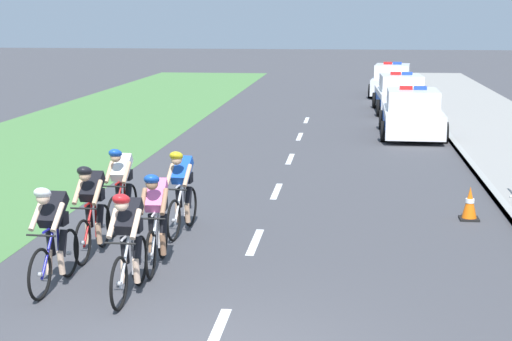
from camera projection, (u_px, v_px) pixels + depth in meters
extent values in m
cube|color=#9E9E99|center=(463.00, 154.00, 21.92)|extent=(0.16, 60.00, 0.13)
cube|color=#4C7F42|center=(42.00, 148.00, 23.30)|extent=(7.00, 60.00, 0.01)
cube|color=white|center=(217.00, 333.00, 9.81)|extent=(0.14, 1.60, 0.01)
cube|color=white|center=(255.00, 242.00, 13.70)|extent=(0.14, 1.60, 0.01)
cube|color=white|center=(276.00, 191.00, 17.60)|extent=(0.14, 1.60, 0.01)
cube|color=white|center=(290.00, 159.00, 21.50)|extent=(0.14, 1.60, 0.01)
cube|color=white|center=(300.00, 137.00, 25.40)|extent=(0.14, 1.60, 0.01)
cube|color=white|center=(306.00, 120.00, 29.30)|extent=(0.14, 1.60, 0.01)
torus|color=black|center=(40.00, 274.00, 10.87)|extent=(0.08, 0.73, 0.72)
cylinder|color=#99999E|center=(40.00, 274.00, 10.87)|extent=(0.06, 0.06, 0.06)
torus|color=black|center=(69.00, 253.00, 11.84)|extent=(0.08, 0.73, 0.72)
cylinder|color=#99999E|center=(69.00, 253.00, 11.84)|extent=(0.06, 0.06, 0.06)
cylinder|color=#1E1E99|center=(52.00, 227.00, 11.20)|extent=(0.06, 0.55, 0.04)
cylinder|color=#1E1E99|center=(48.00, 253.00, 11.09)|extent=(0.06, 0.48, 0.63)
cylinder|color=#1E1E99|center=(58.00, 244.00, 11.45)|extent=(0.04, 0.04, 0.65)
cylinder|color=black|center=(41.00, 236.00, 10.87)|extent=(0.42, 0.05, 0.03)
cube|color=black|center=(57.00, 221.00, 11.39)|extent=(0.11, 0.22, 0.05)
cube|color=black|center=(53.00, 210.00, 11.23)|extent=(0.31, 0.55, 0.47)
cube|color=black|center=(57.00, 219.00, 11.37)|extent=(0.29, 0.21, 0.18)
cylinder|color=black|center=(63.00, 243.00, 11.37)|extent=(0.12, 0.23, 0.40)
cylinder|color=beige|center=(61.00, 263.00, 11.34)|extent=(0.10, 0.16, 0.36)
cylinder|color=black|center=(51.00, 243.00, 11.40)|extent=(0.12, 0.17, 0.40)
cylinder|color=beige|center=(49.00, 262.00, 11.37)|extent=(0.10, 0.13, 0.36)
cylinder|color=beige|center=(58.00, 217.00, 11.00)|extent=(0.10, 0.40, 0.35)
cylinder|color=beige|center=(36.00, 216.00, 11.05)|extent=(0.10, 0.40, 0.35)
sphere|color=beige|center=(43.00, 198.00, 10.89)|extent=(0.19, 0.19, 0.19)
ellipsoid|color=white|center=(42.00, 193.00, 10.87)|extent=(0.25, 0.33, 0.24)
torus|color=black|center=(119.00, 284.00, 10.50)|extent=(0.06, 0.72, 0.72)
cylinder|color=#99999E|center=(119.00, 284.00, 10.50)|extent=(0.06, 0.06, 0.06)
torus|color=black|center=(140.00, 261.00, 11.47)|extent=(0.06, 0.72, 0.72)
cylinder|color=#99999E|center=(140.00, 261.00, 11.47)|extent=(0.06, 0.06, 0.06)
cylinder|color=silver|center=(128.00, 235.00, 10.83)|extent=(0.04, 0.55, 0.04)
cylinder|color=silver|center=(125.00, 262.00, 10.73)|extent=(0.05, 0.48, 0.63)
cylinder|color=silver|center=(132.00, 252.00, 11.09)|extent=(0.04, 0.04, 0.65)
cylinder|color=black|center=(120.00, 243.00, 10.50)|extent=(0.42, 0.03, 0.03)
cube|color=black|center=(132.00, 228.00, 11.02)|extent=(0.10, 0.22, 0.05)
cube|color=black|center=(129.00, 216.00, 10.86)|extent=(0.29, 0.55, 0.45)
cube|color=black|center=(131.00, 225.00, 11.00)|extent=(0.28, 0.20, 0.18)
cylinder|color=black|center=(138.00, 251.00, 11.01)|extent=(0.11, 0.23, 0.40)
cylinder|color=beige|center=(136.00, 271.00, 10.98)|extent=(0.09, 0.16, 0.36)
cylinder|color=black|center=(125.00, 250.00, 11.03)|extent=(0.11, 0.17, 0.40)
cylinder|color=beige|center=(124.00, 270.00, 11.01)|extent=(0.09, 0.12, 0.36)
cylinder|color=beige|center=(136.00, 224.00, 10.64)|extent=(0.08, 0.40, 0.35)
cylinder|color=beige|center=(113.00, 223.00, 10.68)|extent=(0.08, 0.40, 0.35)
sphere|color=beige|center=(122.00, 204.00, 10.52)|extent=(0.19, 0.19, 0.19)
ellipsoid|color=red|center=(121.00, 199.00, 10.50)|extent=(0.24, 0.32, 0.24)
torus|color=black|center=(83.00, 243.00, 12.38)|extent=(0.06, 0.72, 0.72)
cylinder|color=#99999E|center=(83.00, 243.00, 12.38)|extent=(0.06, 0.06, 0.06)
torus|color=black|center=(103.00, 226.00, 13.35)|extent=(0.06, 0.72, 0.72)
cylinder|color=#99999E|center=(103.00, 226.00, 13.35)|extent=(0.06, 0.06, 0.06)
cylinder|color=#B21919|center=(91.00, 202.00, 12.71)|extent=(0.04, 0.55, 0.04)
cylinder|color=#B21919|center=(88.00, 225.00, 12.60)|extent=(0.05, 0.48, 0.63)
cylinder|color=#B21919|center=(96.00, 217.00, 12.96)|extent=(0.04, 0.04, 0.65)
cylinder|color=black|center=(83.00, 208.00, 12.37)|extent=(0.42, 0.03, 0.03)
cube|color=black|center=(95.00, 197.00, 12.90)|extent=(0.10, 0.22, 0.05)
cube|color=black|center=(92.00, 186.00, 12.74)|extent=(0.29, 0.56, 0.44)
cube|color=black|center=(95.00, 194.00, 12.88)|extent=(0.28, 0.20, 0.18)
cylinder|color=black|center=(100.00, 216.00, 12.88)|extent=(0.11, 0.23, 0.40)
cylinder|color=tan|center=(99.00, 233.00, 12.86)|extent=(0.09, 0.16, 0.36)
cylinder|color=black|center=(89.00, 216.00, 12.91)|extent=(0.11, 0.17, 0.40)
cylinder|color=tan|center=(88.00, 233.00, 12.88)|extent=(0.09, 0.12, 0.36)
cylinder|color=tan|center=(97.00, 193.00, 12.52)|extent=(0.08, 0.40, 0.35)
cylinder|color=tan|center=(78.00, 192.00, 12.56)|extent=(0.08, 0.40, 0.35)
sphere|color=tan|center=(85.00, 175.00, 12.40)|extent=(0.19, 0.19, 0.19)
ellipsoid|color=black|center=(84.00, 171.00, 12.38)|extent=(0.24, 0.32, 0.24)
torus|color=black|center=(151.00, 255.00, 11.76)|extent=(0.08, 0.73, 0.72)
cylinder|color=#99999E|center=(151.00, 255.00, 11.76)|extent=(0.06, 0.06, 0.06)
torus|color=black|center=(163.00, 236.00, 12.74)|extent=(0.08, 0.73, 0.72)
cylinder|color=#99999E|center=(163.00, 236.00, 12.74)|extent=(0.06, 0.06, 0.06)
cylinder|color=white|center=(156.00, 212.00, 12.10)|extent=(0.06, 0.55, 0.04)
cylinder|color=white|center=(154.00, 235.00, 11.99)|extent=(0.06, 0.48, 0.63)
cylinder|color=white|center=(158.00, 228.00, 12.35)|extent=(0.04, 0.04, 0.65)
cylinder|color=black|center=(151.00, 219.00, 11.76)|extent=(0.42, 0.05, 0.03)
cube|color=black|center=(158.00, 206.00, 12.28)|extent=(0.11, 0.22, 0.05)
cube|color=pink|center=(156.00, 195.00, 12.12)|extent=(0.31, 0.55, 0.47)
cube|color=black|center=(158.00, 203.00, 12.27)|extent=(0.29, 0.21, 0.18)
cylinder|color=black|center=(164.00, 226.00, 12.28)|extent=(0.12, 0.23, 0.40)
cylinder|color=#9E7051|center=(163.00, 244.00, 12.25)|extent=(0.10, 0.16, 0.36)
cylinder|color=black|center=(152.00, 226.00, 12.29)|extent=(0.12, 0.17, 0.40)
cylinder|color=#9E7051|center=(151.00, 244.00, 12.26)|extent=(0.10, 0.13, 0.36)
cylinder|color=#9E7051|center=(164.00, 202.00, 11.91)|extent=(0.10, 0.40, 0.35)
cylinder|color=#9E7051|center=(143.00, 201.00, 11.93)|extent=(0.10, 0.40, 0.35)
sphere|color=#9E7051|center=(152.00, 184.00, 11.78)|extent=(0.19, 0.19, 0.19)
ellipsoid|color=blue|center=(152.00, 179.00, 11.76)|extent=(0.25, 0.33, 0.24)
torus|color=black|center=(113.00, 217.00, 13.94)|extent=(0.07, 0.73, 0.72)
cylinder|color=#99999E|center=(113.00, 217.00, 13.94)|extent=(0.06, 0.06, 0.06)
torus|color=black|center=(131.00, 204.00, 14.92)|extent=(0.07, 0.73, 0.72)
cylinder|color=#99999E|center=(131.00, 204.00, 14.92)|extent=(0.06, 0.06, 0.06)
cylinder|color=#B21919|center=(121.00, 181.00, 14.28)|extent=(0.05, 0.55, 0.04)
cylinder|color=#B21919|center=(118.00, 201.00, 14.17)|extent=(0.06, 0.48, 0.63)
cylinder|color=#B21919|center=(125.00, 195.00, 14.53)|extent=(0.04, 0.04, 0.65)
cylinder|color=black|center=(114.00, 186.00, 13.94)|extent=(0.42, 0.04, 0.03)
cube|color=black|center=(124.00, 177.00, 14.46)|extent=(0.11, 0.22, 0.05)
cube|color=white|center=(121.00, 167.00, 14.30)|extent=(0.30, 0.55, 0.46)
cube|color=black|center=(124.00, 175.00, 14.45)|extent=(0.29, 0.21, 0.18)
cylinder|color=black|center=(128.00, 194.00, 14.45)|extent=(0.12, 0.23, 0.40)
cylinder|color=tan|center=(127.00, 209.00, 14.42)|extent=(0.10, 0.16, 0.36)
cylinder|color=black|center=(119.00, 194.00, 14.48)|extent=(0.12, 0.17, 0.40)
cylinder|color=tan|center=(118.00, 209.00, 14.45)|extent=(0.09, 0.13, 0.36)
cylinder|color=tan|center=(126.00, 173.00, 14.08)|extent=(0.09, 0.40, 0.35)
cylinder|color=tan|center=(109.00, 172.00, 14.13)|extent=(0.09, 0.40, 0.35)
sphere|color=tan|center=(116.00, 157.00, 13.97)|extent=(0.19, 0.19, 0.19)
ellipsoid|color=blue|center=(115.00, 153.00, 13.94)|extent=(0.24, 0.32, 0.24)
torus|color=black|center=(174.00, 220.00, 13.70)|extent=(0.11, 0.72, 0.72)
cylinder|color=#99999E|center=(174.00, 220.00, 13.70)|extent=(0.07, 0.07, 0.06)
torus|color=black|center=(190.00, 207.00, 14.66)|extent=(0.11, 0.72, 0.72)
cylinder|color=#99999E|center=(190.00, 207.00, 14.66)|extent=(0.07, 0.07, 0.06)
cylinder|color=white|center=(181.00, 184.00, 14.03)|extent=(0.09, 0.55, 0.04)
cylinder|color=white|center=(178.00, 205.00, 13.93)|extent=(0.08, 0.48, 0.63)
cylinder|color=white|center=(185.00, 199.00, 14.28)|extent=(0.04, 0.04, 0.65)
cylinder|color=black|center=(175.00, 190.00, 13.70)|extent=(0.42, 0.07, 0.03)
cube|color=black|center=(184.00, 180.00, 14.22)|extent=(0.12, 0.23, 0.05)
cube|color=blue|center=(182.00, 170.00, 14.06)|extent=(0.33, 0.57, 0.46)
cube|color=black|center=(184.00, 178.00, 14.20)|extent=(0.30, 0.22, 0.18)
cylinder|color=black|center=(188.00, 197.00, 14.20)|extent=(0.13, 0.23, 0.40)
cylinder|color=tan|center=(187.00, 213.00, 14.17)|extent=(0.10, 0.16, 0.36)
cylinder|color=black|center=(179.00, 197.00, 14.23)|extent=(0.13, 0.18, 0.40)
cylinder|color=tan|center=(178.00, 212.00, 14.21)|extent=(0.10, 0.13, 0.36)
cylinder|color=tan|center=(187.00, 176.00, 13.83)|extent=(0.11, 0.41, 0.35)
cylinder|color=tan|center=(170.00, 175.00, 13.89)|extent=(0.11, 0.41, 0.35)
sphere|color=tan|center=(177.00, 160.00, 13.72)|extent=(0.19, 0.19, 0.19)
ellipsoid|color=yellow|center=(176.00, 156.00, 13.70)|extent=(0.26, 0.33, 0.24)
cube|color=white|center=(412.00, 120.00, 25.50)|extent=(1.83, 4.43, 0.72)
cube|color=white|center=(413.00, 99.00, 25.28)|extent=(1.59, 2.12, 0.60)
cube|color=#283342|center=(411.00, 97.00, 26.26)|extent=(1.44, 0.10, 0.51)
cube|color=#1947B2|center=(384.00, 118.00, 25.61)|extent=(0.07, 3.74, 0.24)
cube|color=#1947B2|center=(440.00, 119.00, 25.38)|extent=(0.07, 3.74, 0.24)
cube|color=red|center=(406.00, 88.00, 25.24)|extent=(0.40, 0.19, 0.11)
cube|color=blue|center=(420.00, 88.00, 25.18)|extent=(0.40, 0.19, 0.11)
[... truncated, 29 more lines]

